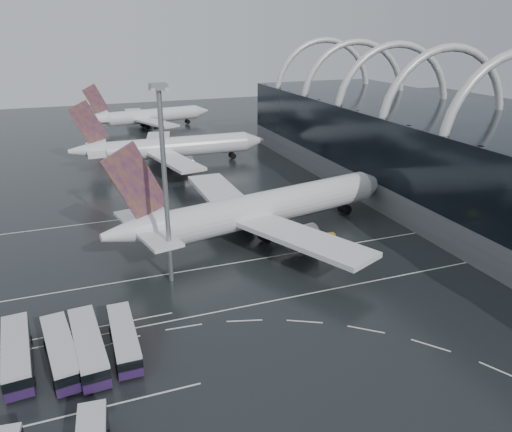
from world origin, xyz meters
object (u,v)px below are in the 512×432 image
object	(u,v)px
airliner_gate_c	(147,117)
bus_row_near_d	(124,338)
airliner_main	(261,210)
gse_cart_belly_e	(233,209)
gse_cart_belly_a	(330,236)
gse_cart_belly_b	(294,204)
airliner_gate_b	(169,148)
bus_row_near_b	(61,351)
bus_row_near_a	(17,353)
floodlight_mast	(164,163)
bus_row_near_c	(88,346)

from	to	relation	value
airliner_gate_c	bus_row_near_d	size ratio (longest dim) A/B	3.99
airliner_main	gse_cart_belly_e	bearing A→B (deg)	81.48
gse_cart_belly_a	gse_cart_belly_e	xyz separation A→B (m)	(-12.77, 20.59, 0.03)
bus_row_near_d	gse_cart_belly_b	bearing A→B (deg)	-45.93
gse_cart_belly_e	gse_cart_belly_a	bearing A→B (deg)	-58.20
airliner_main	airliner_gate_b	world-z (taller)	airliner_main
bus_row_near_d	gse_cart_belly_b	world-z (taller)	bus_row_near_d
airliner_gate_c	bus_row_near_b	xyz separation A→B (m)	(-33.53, -144.38, -2.76)
gse_cart_belly_e	airliner_gate_b	bearing A→B (deg)	96.68
bus_row_near_a	airliner_main	bearing A→B (deg)	-61.57
floodlight_mast	gse_cart_belly_b	world-z (taller)	floodlight_mast
floodlight_mast	gse_cart_belly_a	size ratio (longest dim) A/B	16.01
gse_cart_belly_a	bus_row_near_b	bearing A→B (deg)	-155.52
gse_cart_belly_a	gse_cart_belly_b	xyz separation A→B (m)	(1.01, 18.80, 0.06)
bus_row_near_b	gse_cart_belly_b	size ratio (longest dim) A/B	6.39
bus_row_near_b	airliner_gate_b	bearing A→B (deg)	-27.01
airliner_gate_b	bus_row_near_b	world-z (taller)	airliner_gate_b
gse_cart_belly_a	bus_row_near_d	bearing A→B (deg)	-151.94
bus_row_near_b	airliner_main	bearing A→B (deg)	-59.92
bus_row_near_b	gse_cart_belly_b	xyz separation A→B (m)	(49.56, 40.90, -1.23)
airliner_gate_c	bus_row_near_d	xyz separation A→B (m)	(-26.08, -144.18, -2.83)
bus_row_near_a	gse_cart_belly_b	distance (m)	67.35
bus_row_near_a	gse_cart_belly_b	bearing A→B (deg)	-58.50
bus_row_near_c	gse_cart_belly_a	distance (m)	50.58
airliner_gate_b	bus_row_near_d	world-z (taller)	airliner_gate_b
bus_row_near_a	gse_cart_belly_a	bearing A→B (deg)	-73.26
bus_row_near_d	bus_row_near_c	bearing A→B (deg)	94.94
bus_row_near_b	floodlight_mast	bearing A→B (deg)	-53.20
bus_row_near_b	gse_cart_belly_a	distance (m)	53.36
airliner_gate_c	gse_cart_belly_e	size ratio (longest dim) A/B	25.28
floodlight_mast	gse_cart_belly_e	xyz separation A→B (m)	(19.09, 26.39, -18.87)
airliner_gate_b	bus_row_near_d	bearing A→B (deg)	-104.67
floodlight_mast	gse_cart_belly_b	distance (m)	45.17
gse_cart_belly_b	bus_row_near_d	bearing A→B (deg)	-135.97
airliner_main	bus_row_near_a	distance (m)	49.72
floodlight_mast	bus_row_near_c	bearing A→B (deg)	-129.40
airliner_gate_c	gse_cart_belly_a	size ratio (longest dim) A/B	26.55
bus_row_near_c	airliner_gate_c	bearing A→B (deg)	-16.19
bus_row_near_a	bus_row_near_d	bearing A→B (deg)	-99.65
airliner_main	floodlight_mast	xyz separation A→B (m)	(-20.01, -11.97, 14.03)
floodlight_mast	bus_row_near_d	bearing A→B (deg)	-119.85
airliner_main	gse_cart_belly_b	xyz separation A→B (m)	(12.85, 12.62, -4.81)
floodlight_mast	gse_cart_belly_e	world-z (taller)	floodlight_mast
airliner_main	gse_cart_belly_b	size ratio (longest dim) A/B	29.57
bus_row_near_a	floodlight_mast	bearing A→B (deg)	-59.74
gse_cart_belly_a	gse_cart_belly_e	bearing A→B (deg)	121.80
bus_row_near_b	floodlight_mast	size ratio (longest dim) A/B	0.44
airliner_gate_c	gse_cart_belly_e	bearing A→B (deg)	-98.98
gse_cart_belly_a	floodlight_mast	bearing A→B (deg)	-169.68
gse_cart_belly_e	bus_row_near_a	bearing A→B (deg)	-134.51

